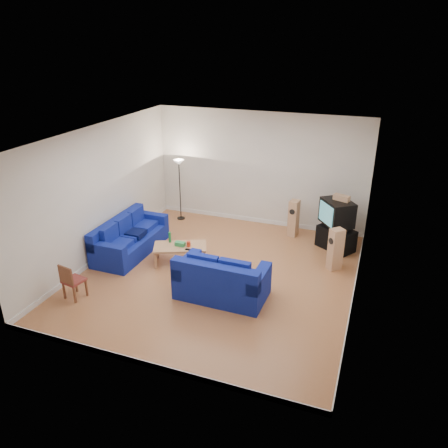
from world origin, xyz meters
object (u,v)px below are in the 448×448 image
(sofa_loveseat, at_px, (221,282))
(coffee_table, at_px, (180,248))
(television, at_px, (337,213))
(sofa_three_seat, at_px, (129,240))
(tv_stand, at_px, (336,239))

(sofa_loveseat, relative_size, coffee_table, 1.35)
(sofa_loveseat, distance_m, television, 3.72)
(coffee_table, distance_m, television, 3.98)
(sofa_three_seat, distance_m, sofa_loveseat, 3.13)
(sofa_loveseat, bearing_deg, sofa_three_seat, 159.40)
(coffee_table, relative_size, tv_stand, 1.49)
(sofa_three_seat, bearing_deg, sofa_loveseat, 68.64)
(coffee_table, height_order, television, television)
(sofa_three_seat, relative_size, coffee_table, 1.63)
(sofa_three_seat, height_order, television, television)
(sofa_loveseat, bearing_deg, television, 59.67)
(tv_stand, relative_size, television, 0.92)
(sofa_three_seat, distance_m, television, 5.25)
(television, bearing_deg, coffee_table, -94.54)
(sofa_three_seat, xyz_separation_m, tv_stand, (4.86, 1.98, -0.04))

